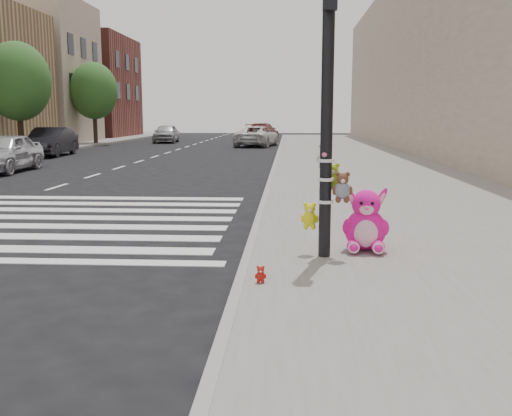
# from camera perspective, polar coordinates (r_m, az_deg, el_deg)

# --- Properties ---
(ground) EXTENTS (120.00, 120.00, 0.00)m
(ground) POSITION_cam_1_polar(r_m,az_deg,el_deg) (6.48, -16.11, -9.39)
(ground) COLOR black
(ground) RESTS_ON ground
(sidewalk_near) EXTENTS (7.00, 80.00, 0.14)m
(sidewalk_near) POSITION_cam_1_polar(r_m,az_deg,el_deg) (16.16, 13.60, 2.04)
(sidewalk_near) COLOR slate
(sidewalk_near) RESTS_ON ground
(curb_edge) EXTENTS (0.12, 80.00, 0.15)m
(curb_edge) POSITION_cam_1_polar(r_m,az_deg,el_deg) (15.91, 1.27, 2.19)
(curb_edge) COLOR gray
(curb_edge) RESTS_ON ground
(bld_far_d) EXTENTS (6.00, 8.00, 10.00)m
(bld_far_d) POSITION_cam_1_polar(r_m,az_deg,el_deg) (44.52, -20.51, 12.53)
(bld_far_d) COLOR #BEA791
(bld_far_d) RESTS_ON ground
(bld_far_e) EXTENTS (6.00, 10.00, 9.00)m
(bld_far_e) POSITION_cam_1_polar(r_m,az_deg,el_deg) (54.74, -15.78, 11.53)
(bld_far_e) COLOR brown
(bld_far_e) RESTS_ON ground
(bld_near) EXTENTS (5.00, 60.00, 10.00)m
(bld_near) POSITION_cam_1_polar(r_m,az_deg,el_deg) (27.27, 21.99, 14.88)
(bld_near) COLOR #BEA791
(bld_near) RESTS_ON ground
(signal_pole) EXTENTS (0.69, 0.50, 4.00)m
(signal_pole) POSITION_cam_1_polar(r_m,az_deg,el_deg) (7.61, 7.19, 7.34)
(signal_pole) COLOR black
(signal_pole) RESTS_ON sidewalk_near
(tree_far_b) EXTENTS (3.20, 3.20, 5.44)m
(tree_far_b) POSITION_cam_1_polar(r_m,az_deg,el_deg) (30.84, -22.74, 11.58)
(tree_far_b) COLOR #382619
(tree_far_b) RESTS_ON sidewalk_far
(tree_far_c) EXTENTS (3.20, 3.20, 5.44)m
(tree_far_c) POSITION_cam_1_polar(r_m,az_deg,el_deg) (41.03, -15.93, 11.19)
(tree_far_c) COLOR #382619
(tree_far_c) RESTS_ON sidewalk_far
(pink_bunny) EXTENTS (0.65, 0.71, 0.92)m
(pink_bunny) POSITION_cam_1_polar(r_m,az_deg,el_deg) (8.16, 10.91, -1.61)
(pink_bunny) COLOR #FF159E
(pink_bunny) RESTS_ON sidewalk_near
(red_teddy) EXTENTS (0.14, 0.10, 0.20)m
(red_teddy) POSITION_cam_1_polar(r_m,az_deg,el_deg) (6.54, 0.46, -6.65)
(red_teddy) COLOR red
(red_teddy) RESTS_ON sidewalk_near
(car_silver_far) EXTENTS (1.87, 4.18, 1.40)m
(car_silver_far) POSITION_cam_1_polar(r_m,az_deg,el_deg) (22.47, -23.90, 5.09)
(car_silver_far) COLOR silver
(car_silver_far) RESTS_ON ground
(car_dark_far) EXTENTS (1.78, 4.42, 1.43)m
(car_dark_far) POSITION_cam_1_polar(r_m,az_deg,el_deg) (30.44, -19.85, 6.25)
(car_dark_far) COLOR black
(car_dark_far) RESTS_ON ground
(car_white_near) EXTENTS (2.97, 5.05, 1.32)m
(car_white_near) POSITION_cam_1_polar(r_m,az_deg,el_deg) (37.54, 0.09, 7.19)
(car_white_near) COLOR silver
(car_white_near) RESTS_ON ground
(car_maroon_near) EXTENTS (2.72, 5.08, 1.40)m
(car_maroon_near) POSITION_cam_1_polar(r_m,az_deg,el_deg) (46.09, 0.65, 7.63)
(car_maroon_near) COLOR maroon
(car_maroon_near) RESTS_ON ground
(car_silver_deep) EXTENTS (1.88, 4.12, 1.37)m
(car_silver_deep) POSITION_cam_1_polar(r_m,az_deg,el_deg) (43.20, -8.97, 7.39)
(car_silver_deep) COLOR #A2A1A6
(car_silver_deep) RESTS_ON ground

